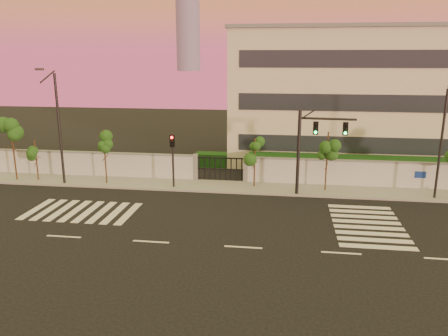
% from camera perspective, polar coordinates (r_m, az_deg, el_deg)
% --- Properties ---
extents(ground, '(120.00, 120.00, 0.00)m').
position_cam_1_polar(ground, '(23.23, 2.53, -10.31)').
color(ground, black).
rests_on(ground, ground).
extents(sidewalk, '(60.00, 3.00, 0.15)m').
position_cam_1_polar(sidewalk, '(33.01, 4.30, -2.61)').
color(sidewalk, gray).
rests_on(sidewalk, ground).
extents(perimeter_wall, '(60.00, 0.36, 2.20)m').
position_cam_1_polar(perimeter_wall, '(34.17, 4.68, -0.29)').
color(perimeter_wall, '#AEB1B5').
rests_on(perimeter_wall, ground).
extents(hedge_row, '(41.00, 4.25, 1.80)m').
position_cam_1_polar(hedge_row, '(36.85, 6.58, 0.34)').
color(hedge_row, '#143810').
rests_on(hedge_row, ground).
extents(institutional_building, '(24.40, 12.40, 12.25)m').
position_cam_1_polar(institutional_building, '(43.72, 17.51, 9.08)').
color(institutional_building, beige).
rests_on(institutional_building, ground).
extents(road_markings, '(57.00, 7.62, 0.02)m').
position_cam_1_polar(road_markings, '(26.83, -0.07, -6.78)').
color(road_markings, silver).
rests_on(road_markings, ground).
extents(street_tree_a, '(1.53, 1.21, 4.82)m').
position_cam_1_polar(street_tree_a, '(37.97, -25.92, 3.61)').
color(street_tree_a, '#382314').
rests_on(street_tree_a, ground).
extents(street_tree_b, '(1.32, 1.05, 3.34)m').
position_cam_1_polar(street_tree_b, '(37.36, -23.38, 2.03)').
color(street_tree_b, '#382314').
rests_on(street_tree_b, ground).
extents(street_tree_c, '(1.37, 1.09, 4.26)m').
position_cam_1_polar(street_tree_c, '(34.52, -15.33, 2.90)').
color(street_tree_c, '#382314').
rests_on(street_tree_c, ground).
extents(street_tree_d, '(1.41, 1.12, 3.81)m').
position_cam_1_polar(street_tree_d, '(32.54, 4.07, 2.12)').
color(street_tree_d, '#382314').
rests_on(street_tree_d, ground).
extents(street_tree_e, '(1.33, 1.06, 4.47)m').
position_cam_1_polar(street_tree_e, '(32.35, 13.40, 2.56)').
color(street_tree_e, '#382314').
rests_on(street_tree_e, ground).
extents(traffic_signal_main, '(3.90, 0.48, 6.17)m').
position_cam_1_polar(traffic_signal_main, '(30.87, 11.19, 3.28)').
color(traffic_signal_main, black).
rests_on(traffic_signal_main, ground).
extents(traffic_signal_secondary, '(0.33, 0.33, 4.24)m').
position_cam_1_polar(traffic_signal_secondary, '(32.51, -6.72, 1.83)').
color(traffic_signal_secondary, black).
rests_on(traffic_signal_secondary, ground).
extents(streetlight_west, '(0.53, 2.15, 8.92)m').
position_cam_1_polar(streetlight_west, '(35.08, -20.90, 5.45)').
color(streetlight_west, black).
rests_on(streetlight_west, ground).
extents(streetlight_east, '(0.48, 1.93, 8.01)m').
position_cam_1_polar(streetlight_east, '(32.76, 26.64, 3.42)').
color(streetlight_east, black).
rests_on(streetlight_east, ground).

